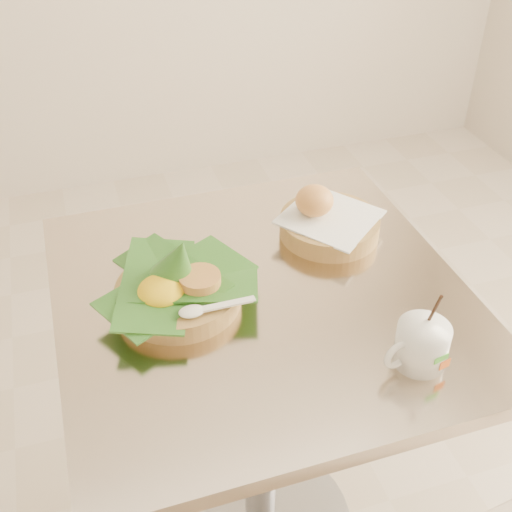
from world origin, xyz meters
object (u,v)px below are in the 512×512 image
object	(u,v)px
coffee_mug	(421,344)
cafe_table	(261,379)
rice_basket	(178,286)
bread_basket	(327,221)

from	to	relation	value
coffee_mug	cafe_table	bearing A→B (deg)	127.83
cafe_table	coffee_mug	size ratio (longest dim) A/B	5.39
coffee_mug	rice_basket	bearing A→B (deg)	142.21
rice_basket	bread_basket	distance (m)	0.34
rice_basket	bread_basket	world-z (taller)	rice_basket
bread_basket	coffee_mug	bearing A→B (deg)	-89.85
cafe_table	coffee_mug	bearing A→B (deg)	-52.17
bread_basket	coffee_mug	xyz separation A→B (m)	(0.00, -0.36, 0.01)
cafe_table	rice_basket	size ratio (longest dim) A/B	2.84
cafe_table	bread_basket	size ratio (longest dim) A/B	3.26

